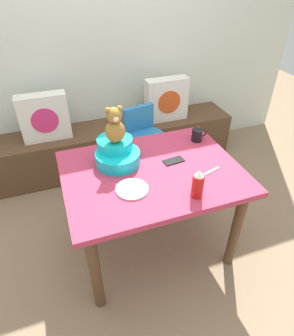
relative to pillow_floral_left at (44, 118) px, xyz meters
name	(u,v)px	position (x,y,z in m)	size (l,w,h in m)	color
ground_plane	(151,243)	(0.62, -1.17, -0.68)	(8.00, 8.00, 0.00)	#8C7256
back_wall	(98,34)	(0.62, 0.29, 0.62)	(4.40, 0.10, 2.60)	silver
window_bench	(113,146)	(0.62, 0.02, -0.45)	(2.60, 0.44, 0.46)	brown
pillow_floral_left	(44,118)	(0.00, 0.00, 0.00)	(0.44, 0.15, 0.44)	white
pillow_floral_right	(167,100)	(1.22, 0.00, 0.00)	(0.44, 0.15, 0.44)	white
dining_table	(152,183)	(0.62, -1.17, -0.05)	(1.17, 0.89, 0.74)	#B73351
highchair	(146,138)	(0.84, -0.42, -0.16)	(0.39, 0.50, 0.79)	#2672B2
infant_seat_teal	(117,153)	(0.43, -1.00, 0.13)	(0.30, 0.33, 0.16)	#10BFC8
teddy_bear	(115,126)	(0.43, -1.00, 0.34)	(0.13, 0.12, 0.25)	olive
ketchup_bottle	(198,184)	(0.78, -1.50, 0.15)	(0.07, 0.07, 0.18)	red
coffee_mug	(197,135)	(1.08, -0.93, 0.11)	(0.12, 0.08, 0.09)	black
dinner_plate_near	(132,189)	(0.44, -1.32, 0.07)	(0.20, 0.20, 0.01)	white
cell_phone	(174,161)	(0.80, -1.12, 0.06)	(0.07, 0.14, 0.01)	black
table_fork	(210,172)	(0.97, -1.32, 0.06)	(0.02, 0.17, 0.01)	silver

